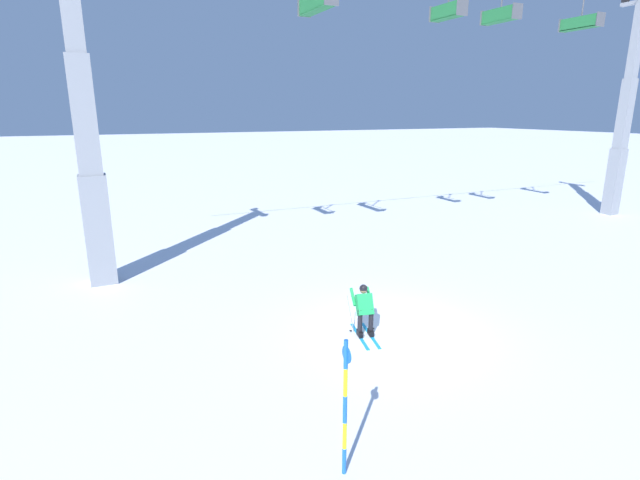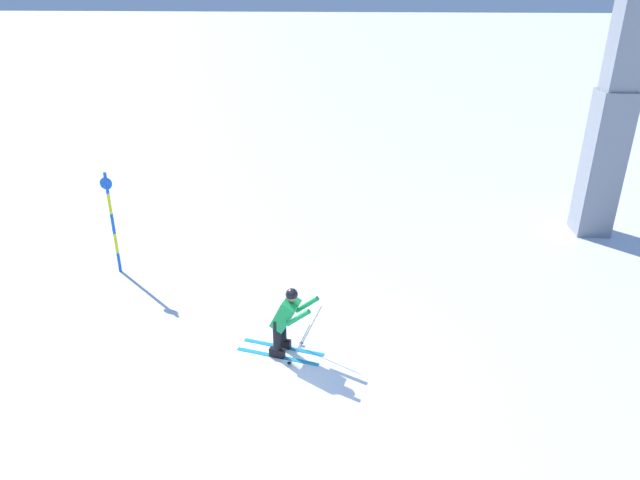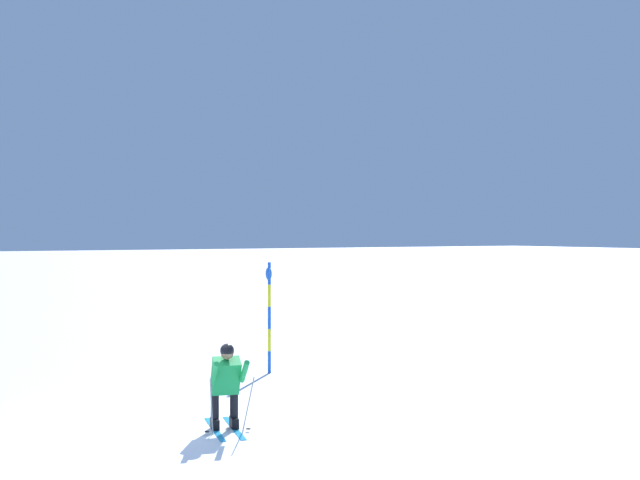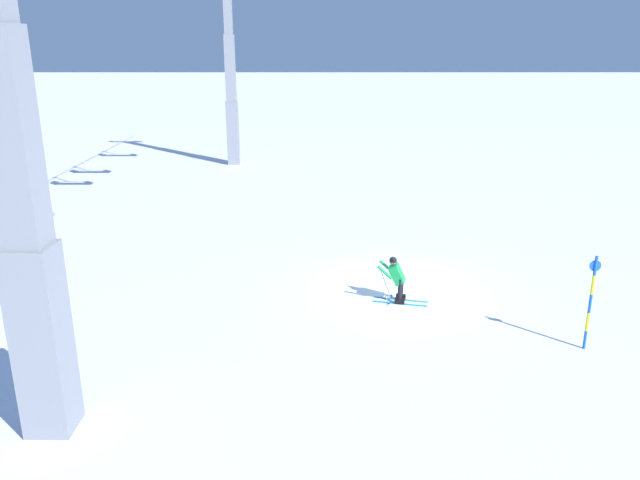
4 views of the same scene
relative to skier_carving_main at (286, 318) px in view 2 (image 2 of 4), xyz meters
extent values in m
plane|color=white|center=(0.83, -0.21, -0.77)|extent=(260.00, 260.00, 0.00)
cube|color=#198CCC|center=(-0.18, -0.09, -0.77)|extent=(0.46, 1.56, 0.01)
cube|color=black|center=(-0.18, -0.09, -0.68)|extent=(0.17, 0.30, 0.16)
cylinder|color=black|center=(-0.18, -0.09, -0.30)|extent=(0.13, 0.13, 0.61)
cube|color=#198CCC|center=(0.12, -0.16, -0.77)|extent=(0.46, 1.56, 0.01)
cube|color=black|center=(0.12, -0.16, -0.68)|extent=(0.17, 0.30, 0.16)
cylinder|color=black|center=(0.12, -0.16, -0.30)|extent=(0.13, 0.13, 0.61)
cube|color=green|center=(0.00, -0.01, 0.09)|extent=(0.52, 0.57, 0.62)
sphere|color=#997051|center=(0.03, 0.12, 0.46)|extent=(0.20, 0.20, 0.20)
sphere|color=black|center=(0.03, 0.12, 0.50)|extent=(0.22, 0.22, 0.22)
cylinder|color=green|center=(-0.15, 0.36, 0.19)|extent=(0.19, 0.47, 0.40)
cylinder|color=gray|center=(-0.19, 0.40, -0.36)|extent=(0.03, 0.47, 1.04)
cylinder|color=black|center=(-0.27, 0.24, -0.72)|extent=(0.07, 0.07, 0.01)
cylinder|color=green|center=(0.30, 0.25, 0.19)|extent=(0.19, 0.47, 0.40)
cylinder|color=gray|center=(0.35, 0.27, -0.36)|extent=(0.24, 0.43, 1.04)
cylinder|color=black|center=(0.35, 0.09, -0.72)|extent=(0.07, 0.07, 0.01)
cube|color=gray|center=(-6.22, 7.49, 1.12)|extent=(0.87, 0.87, 3.79)
cube|color=gray|center=(-6.22, 7.49, 4.92)|extent=(0.73, 0.73, 3.79)
cylinder|color=blue|center=(-2.92, -4.35, -0.53)|extent=(0.07, 0.07, 0.49)
cylinder|color=yellow|center=(-2.92, -4.35, -0.04)|extent=(0.07, 0.07, 0.49)
cylinder|color=blue|center=(-2.92, -4.35, 0.45)|extent=(0.07, 0.07, 0.49)
cylinder|color=yellow|center=(-2.92, -4.35, 0.93)|extent=(0.07, 0.07, 0.49)
cylinder|color=blue|center=(-2.92, -4.35, 1.42)|extent=(0.07, 0.07, 0.49)
cylinder|color=blue|center=(-2.91, -4.35, 1.41)|extent=(0.01, 0.28, 0.28)
camera|label=1|loc=(-6.15, -10.25, 5.06)|focal=26.92mm
camera|label=2|loc=(8.59, 1.29, 5.46)|focal=31.94mm
camera|label=3|loc=(5.09, 11.73, 2.32)|focal=45.96mm
camera|label=4|loc=(-16.88, 2.23, 6.58)|focal=35.06mm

